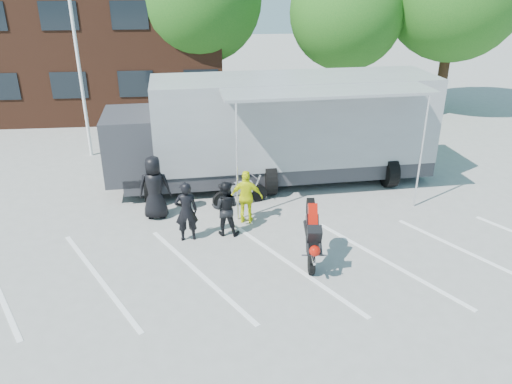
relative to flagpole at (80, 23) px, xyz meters
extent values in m
plane|color=#979792|center=(6.24, -10.00, -5.05)|extent=(100.00, 100.00, 0.00)
cube|color=white|center=(6.24, -9.00, -5.05)|extent=(18.09, 13.33, 0.01)
cube|color=#492517|center=(-3.76, 8.00, -1.55)|extent=(18.00, 8.00, 7.00)
cylinder|color=white|center=(-0.26, 0.00, -1.05)|extent=(0.12, 0.12, 8.00)
cylinder|color=#382314|center=(4.24, 6.00, -3.43)|extent=(0.50, 0.50, 3.24)
cylinder|color=#382314|center=(11.24, 5.00, -3.61)|extent=(0.50, 0.50, 2.88)
sphere|color=#144F13|center=(11.24, 5.00, -0.09)|extent=(5.44, 5.44, 5.44)
cylinder|color=#382314|center=(16.24, 4.50, -3.34)|extent=(0.50, 0.50, 3.42)
imported|color=black|center=(2.80, -5.83, -4.09)|extent=(0.95, 0.63, 1.93)
imported|color=black|center=(3.75, -7.29, -4.20)|extent=(0.66, 0.47, 1.71)
imported|color=black|center=(4.81, -7.08, -4.26)|extent=(0.87, 0.74, 1.59)
imported|color=#ECF60C|center=(5.46, -6.42, -4.25)|extent=(0.99, 0.55, 1.61)
camera|label=1|loc=(4.38, -19.49, 1.78)|focal=35.00mm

